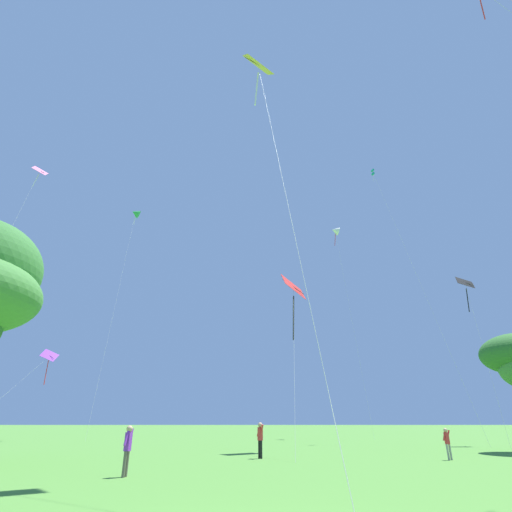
# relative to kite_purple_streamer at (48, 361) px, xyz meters

# --- Properties ---
(kite_purple_streamer) EXTENTS (3.76, 7.60, 8.66)m
(kite_purple_streamer) POSITION_rel_kite_purple_streamer_xyz_m (0.00, 0.00, 0.00)
(kite_purple_streamer) COLOR purple
(kite_purple_streamer) RESTS_ON ground_plane
(kite_yellow_diamond) EXTENTS (2.27, 10.07, 20.52)m
(kite_yellow_diamond) POSITION_rel_kite_purple_streamer_xyz_m (21.43, -25.43, 11.44)
(kite_yellow_diamond) COLOR yellow
(kite_yellow_diamond) RESTS_ON ground_plane
(kite_green_small) EXTENTS (3.11, 12.22, 30.42)m
(kite_green_small) POSITION_rel_kite_purple_streamer_xyz_m (3.72, 9.24, 22.29)
(kite_green_small) COLOR green
(kite_green_small) RESTS_ON ground_plane
(kite_teal_box) EXTENTS (2.55, 9.41, 29.87)m
(kite_teal_box) POSITION_rel_kite_purple_streamer_xyz_m (35.52, -1.75, 20.65)
(kite_teal_box) COLOR teal
(kite_teal_box) RESTS_ON ground_plane
(kite_black_large) EXTENTS (3.20, 5.67, 14.19)m
(kite_black_large) POSITION_rel_kite_purple_streamer_xyz_m (40.47, -6.90, 5.41)
(kite_black_large) COLOR black
(kite_black_large) RESTS_ON ground_plane
(kite_red_high) EXTENTS (1.81, 8.26, 11.63)m
(kite_red_high) POSITION_rel_kite_purple_streamer_xyz_m (23.96, -14.13, 2.47)
(kite_red_high) COLOR red
(kite_red_high) RESTS_ON ground_plane
(kite_pink_low) EXTENTS (2.06, 8.50, 24.35)m
(kite_pink_low) POSITION_rel_kite_purple_streamer_xyz_m (0.72, -10.14, 14.72)
(kite_pink_low) COLOR pink
(kite_pink_low) RESTS_ON ground_plane
(kite_white_distant) EXTENTS (1.54, 6.10, 26.60)m
(kite_white_distant) POSITION_rel_kite_purple_streamer_xyz_m (32.22, 7.40, 18.54)
(kite_white_distant) COLOR white
(kite_white_distant) RESTS_ON ground_plane
(person_in_blue_jacket) EXTENTS (0.37, 0.48, 1.65)m
(person_in_blue_jacket) POSITION_rel_kite_purple_streamer_xyz_m (21.51, -19.19, -6.34)
(person_in_blue_jacket) COLOR black
(person_in_blue_jacket) RESTS_ON ground_plane
(person_foreground_watcher) EXTENTS (0.22, 0.51, 1.58)m
(person_foreground_watcher) POSITION_rel_kite_purple_streamer_xyz_m (16.93, -26.15, -6.39)
(person_foreground_watcher) COLOR #665B4C
(person_foreground_watcher) RESTS_ON ground_plane
(person_child_small) EXTENTS (0.45, 0.19, 1.40)m
(person_child_small) POSITION_rel_kite_purple_streamer_xyz_m (30.56, -20.00, -6.49)
(person_child_small) COLOR gray
(person_child_small) RESTS_ON ground_plane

